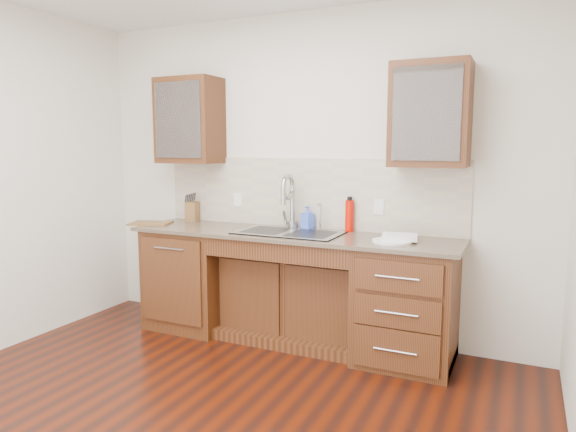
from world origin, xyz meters
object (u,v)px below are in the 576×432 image
at_px(knife_block, 193,211).
at_px(cutting_board, 151,223).
at_px(water_bottle, 349,216).
at_px(soap_bottle, 308,218).
at_px(plate, 392,241).

bearing_deg(knife_block, cutting_board, -137.70).
bearing_deg(cutting_board, water_bottle, 11.43).
xyz_separation_m(soap_bottle, knife_block, (-1.15, -0.01, -0.01)).
xyz_separation_m(plate, knife_block, (-1.94, 0.29, 0.08)).
xyz_separation_m(water_bottle, cutting_board, (-1.74, -0.35, -0.12)).
bearing_deg(soap_bottle, cutting_board, -146.59).
bearing_deg(water_bottle, soap_bottle, -177.89).
bearing_deg(cutting_board, knife_block, 55.22).
bearing_deg(water_bottle, cutting_board, -168.57).
relative_size(plate, cutting_board, 0.82).
xyz_separation_m(knife_block, cutting_board, (-0.23, -0.33, -0.08)).
height_order(water_bottle, cutting_board, water_bottle).
distance_m(soap_bottle, water_bottle, 0.36).
distance_m(soap_bottle, plate, 0.85).
height_order(water_bottle, plate, water_bottle).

